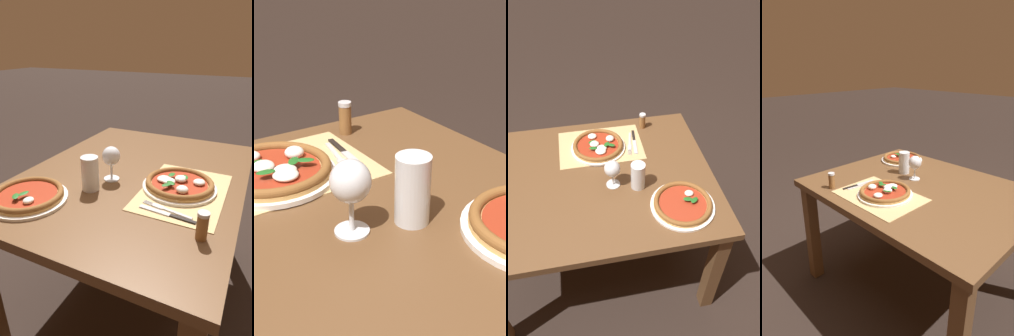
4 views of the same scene
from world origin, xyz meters
TOP-DOWN VIEW (x-y plane):
  - ground_plane at (0.00, 0.00)m, footprint 24.00×24.00m
  - dining_table at (0.00, 0.00)m, footprint 1.27×0.97m
  - paper_placemat at (-0.08, -0.25)m, footprint 0.47×0.33m
  - pizza_near at (-0.06, -0.23)m, footprint 0.31×0.31m
  - pizza_far at (-0.41, 0.28)m, footprint 0.31×0.31m
  - wine_glass at (-0.10, 0.07)m, footprint 0.08×0.08m
  - pint_glass at (-0.23, 0.10)m, footprint 0.07×0.07m
  - fork at (-0.25, -0.24)m, footprint 0.05×0.20m
  - knife at (-0.28, -0.25)m, footprint 0.04×0.22m
  - pepper_shaker at (-0.35, -0.38)m, footprint 0.04×0.04m

SIDE VIEW (x-z plane):
  - ground_plane at x=0.00m, z-range 0.00..0.00m
  - dining_table at x=0.00m, z-range 0.27..1.01m
  - paper_placemat at x=-0.08m, z-range 0.74..0.74m
  - fork at x=-0.25m, z-range 0.74..0.75m
  - knife at x=-0.28m, z-range 0.74..0.75m
  - pizza_far at x=-0.41m, z-range 0.74..0.78m
  - pizza_near at x=-0.06m, z-range 0.74..0.79m
  - pepper_shaker at x=-0.35m, z-range 0.74..0.84m
  - pint_glass at x=-0.23m, z-range 0.74..0.88m
  - wine_glass at x=-0.10m, z-range 0.77..0.92m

